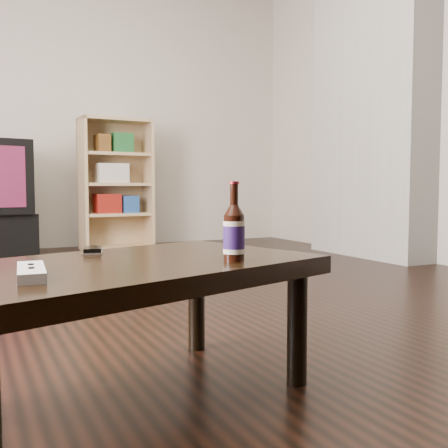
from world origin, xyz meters
name	(u,v)px	position (x,y,z in m)	size (l,w,h in m)	color
floor	(144,318)	(0.00, 0.00, -0.01)	(5.00, 6.00, 0.01)	black
wall_back	(46,106)	(0.00, 3.01, 1.35)	(5.00, 0.02, 2.70)	beige
chimney_breast	(371,95)	(2.35, 1.20, 1.35)	(0.30, 1.20, 2.70)	silver
bookshelf	(114,182)	(0.56, 2.66, 0.63)	(0.67, 0.33, 1.22)	tan
coffee_table	(125,281)	(-0.32, -0.87, 0.33)	(1.15, 0.87, 0.38)	black
beer_bottle	(234,233)	(-0.06, -0.99, 0.46)	(0.07, 0.07, 0.21)	black
phone	(93,250)	(-0.36, -0.65, 0.39)	(0.08, 0.11, 0.02)	silver
remote	(31,272)	(-0.57, -1.02, 0.39)	(0.07, 0.21, 0.03)	silver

